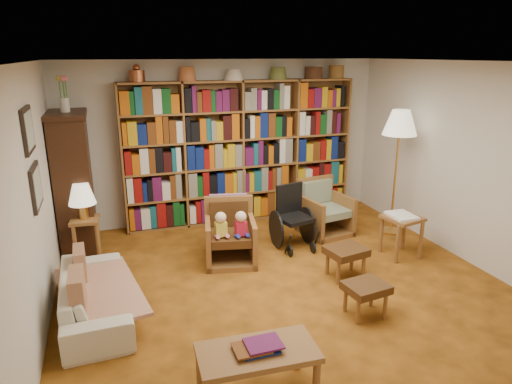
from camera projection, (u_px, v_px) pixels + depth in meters
name	position (u px, v px, depth m)	size (l,w,h in m)	color
floor	(284.00, 286.00, 5.27)	(5.00, 5.00, 0.00)	#A75E19
ceiling	(288.00, 62.00, 4.54)	(5.00, 5.00, 0.00)	silver
wall_back	(226.00, 142.00, 7.17)	(5.00, 5.00, 0.00)	silver
wall_front	(449.00, 293.00, 2.64)	(5.00, 5.00, 0.00)	silver
wall_left	(31.00, 206.00, 4.15)	(5.00, 5.00, 0.00)	silver
wall_right	(472.00, 165.00, 5.67)	(5.00, 5.00, 0.00)	silver
bookshelf	(241.00, 148.00, 7.10)	(3.60, 0.30, 2.42)	brown
curio_cabinet	(74.00, 180.00, 6.12)	(0.50, 0.95, 2.40)	#351C0E
framed_pictures	(32.00, 159.00, 4.31)	(0.03, 0.52, 0.97)	black
sofa	(95.00, 295.00, 4.62)	(0.62, 1.60, 0.47)	beige
sofa_throw	(100.00, 288.00, 4.62)	(0.73, 1.37, 0.04)	beige
cushion_left	(80.00, 263.00, 4.84)	(0.11, 0.36, 0.36)	maroon
cushion_right	(78.00, 295.00, 4.20)	(0.13, 0.41, 0.41)	maroon
side_table_lamp	(86.00, 231.00, 5.88)	(0.38, 0.38, 0.56)	brown
table_lamp	(82.00, 195.00, 5.74)	(0.34, 0.34, 0.46)	gold
armchair_leather	(229.00, 235.00, 5.88)	(0.77, 0.79, 0.81)	brown
armchair_sage	(323.00, 212.00, 6.82)	(0.75, 0.77, 0.80)	brown
wheelchair	(292.00, 219.00, 6.31)	(0.50, 0.69, 0.86)	black
floor_lamp	(400.00, 128.00, 6.42)	(0.48, 0.48, 1.83)	gold
side_table_papers	(402.00, 224.00, 5.95)	(0.52, 0.52, 0.58)	brown
footstool_a	(346.00, 253.00, 5.41)	(0.51, 0.45, 0.38)	#4F2F15
footstool_b	(366.00, 290.00, 4.62)	(0.46, 0.41, 0.35)	#4F2F15
coffee_table	(258.00, 356.00, 3.52)	(0.95, 0.51, 0.45)	brown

